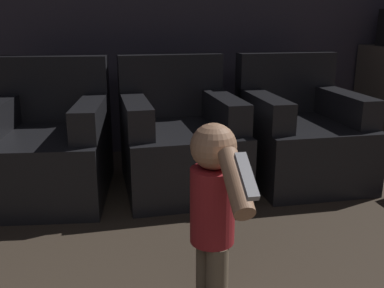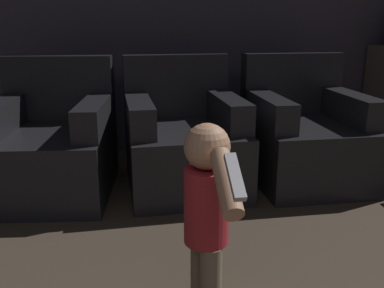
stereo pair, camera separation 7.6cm
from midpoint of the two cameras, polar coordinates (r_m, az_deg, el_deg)
The scene contains 4 objects.
armchair_left at distance 3.02m, azimuth -19.34°, elevation -0.46°, with size 0.85×0.96×0.90m.
armchair_middle at distance 3.01m, azimuth -2.44°, elevation 0.37°, with size 0.81×0.93×0.90m.
armchair_right at distance 3.24m, azimuth 13.45°, elevation 1.13°, with size 0.79×0.91×0.90m.
person_toddler at distance 1.63m, azimuth 1.49°, elevation -8.32°, with size 0.17×0.54×0.78m.
Camera 1 is at (-0.02, 0.75, 1.14)m, focal length 40.00 mm.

